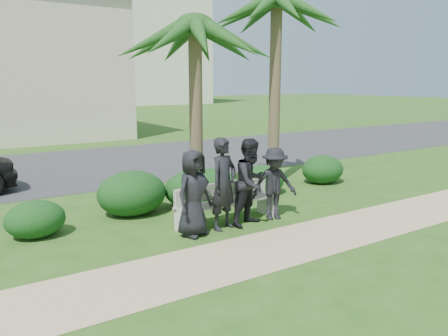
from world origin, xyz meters
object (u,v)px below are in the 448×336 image
Objects in this scene: park_bench at (228,206)px; man_a at (194,193)px; palm_left at (195,28)px; man_d at (274,184)px; palm_right at (277,2)px; man_c at (251,182)px; man_b at (224,184)px.

man_a reaches higher than park_bench.
park_bench is at bearing -98.66° from palm_left.
man_d is 5.37m from palm_right.
man_a is 6.33m from palm_right.
park_bench is 0.73m from man_c.
palm_right is (3.31, 2.54, 4.09)m from man_b.
palm_left is (0.28, 1.82, 3.78)m from park_bench.
man_d is at bearing -13.11° from man_c.
man_d is at bearing -19.96° from man_a.
man_b is at bearing -142.51° from palm_right.
man_c is 0.35× the size of palm_left.
man_a is 0.90× the size of man_b.
man_a is at bearing 163.54° from man_b.
man_c is at bearing -21.59° from man_a.
palm_left is at bearing 56.57° from man_b.
park_bench is 1.27× the size of man_b.
man_c is 5.57m from palm_right.
palm_right is at bearing 66.55° from man_d.
palm_left is 0.85× the size of palm_right.
park_bench is 1.51× the size of man_d.
palm_left is (-0.70, 2.15, 3.37)m from man_d.
palm_left is 2.92m from palm_right.
man_a is 4.13m from palm_left.
man_c is (0.34, -0.36, 0.53)m from park_bench.
man_a is 1.08× the size of man_d.
palm_left is at bearing -171.16° from palm_right.
man_a is 0.70m from man_b.
man_c is 3.91m from palm_left.
man_c is at bearing -50.29° from park_bench.
man_a is at bearing -165.80° from park_bench.
palm_left is (0.56, 2.11, 3.22)m from man_b.
man_c reaches higher than man_d.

